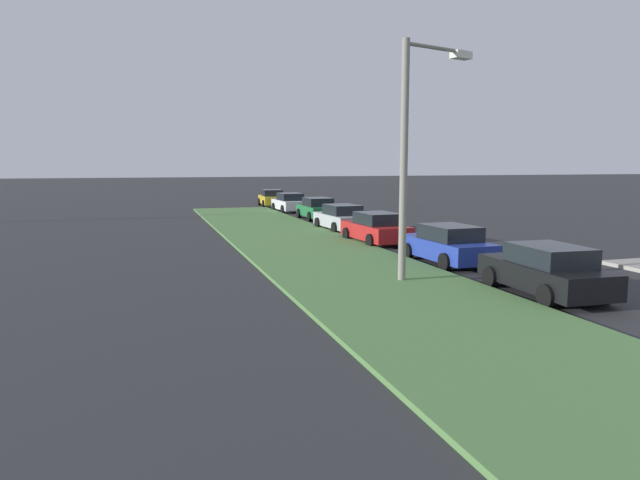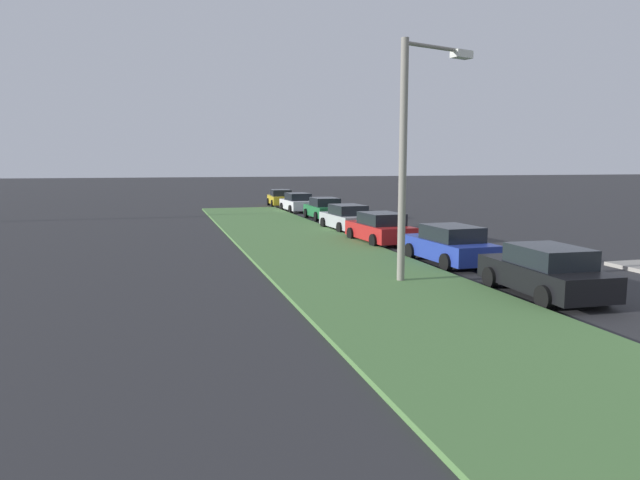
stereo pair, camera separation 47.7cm
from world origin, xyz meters
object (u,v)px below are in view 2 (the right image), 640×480
at_px(parked_car_red, 380,228).
at_px(parked_car_silver, 347,218).
at_px(parked_car_yellow, 281,198).
at_px(parked_car_blue, 449,245).
at_px(streetlight, 412,143).
at_px(parked_car_black, 545,272).
at_px(parked_car_white, 297,203).
at_px(parked_car_green, 324,209).

xyz_separation_m(parked_car_red, parked_car_silver, (5.34, -0.13, 0.00)).
bearing_deg(parked_car_yellow, parked_car_red, -177.41).
xyz_separation_m(parked_car_blue, streetlight, (-2.72, 2.88, 3.67)).
distance_m(parked_car_black, parked_car_silver, 16.80).
xyz_separation_m(parked_car_red, parked_car_white, (18.30, -0.38, 0.00)).
height_order(parked_car_red, parked_car_yellow, same).
relative_size(parked_car_blue, parked_car_red, 1.00).
bearing_deg(parked_car_red, parked_car_green, -6.88).
relative_size(parked_car_green, parked_car_yellow, 0.98).
bearing_deg(parked_car_white, parked_car_silver, 176.81).
bearing_deg(parked_car_black, parked_car_white, 2.44).
bearing_deg(parked_car_red, parked_car_blue, -179.08).
distance_m(parked_car_yellow, streetlight, 33.38).
bearing_deg(parked_car_green, streetlight, 171.38).
distance_m(parked_car_red, streetlight, 9.69).
distance_m(parked_car_black, parked_car_blue, 5.54).
bearing_deg(parked_car_blue, parked_car_black, 177.56).
relative_size(parked_car_silver, parked_car_yellow, 1.00).
bearing_deg(parked_car_blue, parked_car_yellow, -2.52).
distance_m(parked_car_silver, parked_car_white, 12.96).
relative_size(parked_car_green, streetlight, 0.57).
bearing_deg(parked_car_yellow, parked_car_black, -176.40).
bearing_deg(parked_car_red, streetlight, 160.86).
bearing_deg(parked_car_yellow, parked_car_white, -176.06).
height_order(parked_car_blue, parked_car_yellow, same).
xyz_separation_m(parked_car_silver, parked_car_white, (12.96, -0.25, 0.00)).
xyz_separation_m(parked_car_black, streetlight, (2.82, 2.91, 3.67)).
distance_m(parked_car_green, parked_car_yellow, 12.45).
distance_m(parked_car_blue, streetlight, 5.40).
bearing_deg(streetlight, parked_car_blue, -46.57).
distance_m(parked_car_white, parked_car_yellow, 6.13).
xyz_separation_m(parked_car_red, parked_car_yellow, (24.43, -0.32, 0.00)).
bearing_deg(parked_car_green, parked_car_red, 176.62).
relative_size(parked_car_black, parked_car_green, 1.02).
height_order(parked_car_black, parked_car_yellow, same).
relative_size(parked_car_red, parked_car_silver, 1.00).
bearing_deg(streetlight, parked_car_red, -15.70).
xyz_separation_m(parked_car_silver, streetlight, (-13.98, 2.55, 3.67)).
xyz_separation_m(parked_car_blue, parked_car_red, (5.91, 0.45, 0.00)).
relative_size(parked_car_red, parked_car_white, 1.01).
bearing_deg(parked_car_silver, parked_car_black, 178.31).
bearing_deg(parked_car_white, parked_car_green, -178.99).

